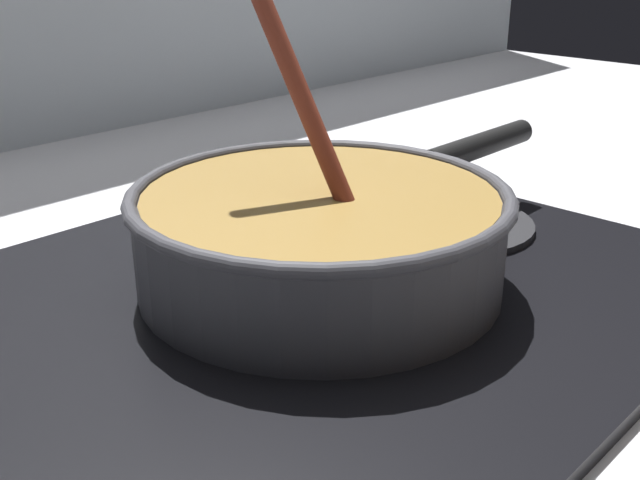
% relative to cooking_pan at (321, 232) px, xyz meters
% --- Properties ---
extents(ground, '(2.40, 1.60, 0.04)m').
position_rel_cooking_pan_xyz_m(ground, '(0.03, -0.21, -0.07)').
color(ground, '#B7B7BC').
extents(hob_plate, '(0.56, 0.48, 0.01)m').
position_rel_cooking_pan_xyz_m(hob_plate, '(-0.00, -0.00, -0.05)').
color(hob_plate, black).
rests_on(hob_plate, ground).
extents(burner_ring, '(0.19, 0.19, 0.01)m').
position_rel_cooking_pan_xyz_m(burner_ring, '(-0.00, -0.00, -0.04)').
color(burner_ring, '#592D0C').
rests_on(burner_ring, hob_plate).
extents(spare_burner, '(0.15, 0.15, 0.01)m').
position_rel_cooking_pan_xyz_m(spare_burner, '(0.16, -0.00, -0.04)').
color(spare_burner, '#262628').
rests_on(spare_burner, hob_plate).
extents(cooking_pan, '(0.43, 0.28, 0.31)m').
position_rel_cooking_pan_xyz_m(cooking_pan, '(0.00, 0.00, 0.00)').
color(cooking_pan, '#38383D').
rests_on(cooking_pan, hob_plate).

